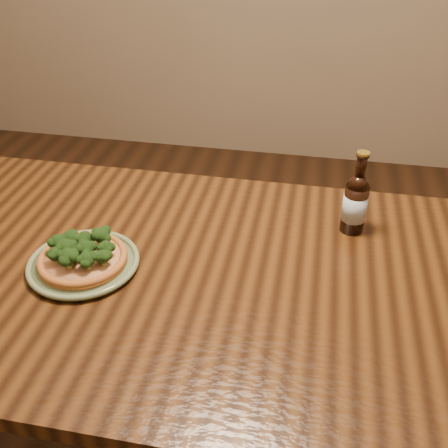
% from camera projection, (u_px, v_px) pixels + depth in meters
% --- Properties ---
extents(table, '(1.60, 0.90, 0.75)m').
position_uv_depth(table, '(182.00, 298.00, 1.28)').
color(table, '#3F230D').
rests_on(table, ground).
extents(plate, '(0.26, 0.26, 0.02)m').
position_uv_depth(plate, '(84.00, 263.00, 1.23)').
color(plate, '#63734F').
rests_on(plate, table).
extents(pizza, '(0.21, 0.21, 0.07)m').
position_uv_depth(pizza, '(82.00, 256.00, 1.22)').
color(pizza, '#A25B24').
rests_on(pizza, plate).
extents(beer_bottle, '(0.06, 0.06, 0.22)m').
position_uv_depth(beer_bottle, '(355.00, 203.00, 1.31)').
color(beer_bottle, black).
rests_on(beer_bottle, table).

